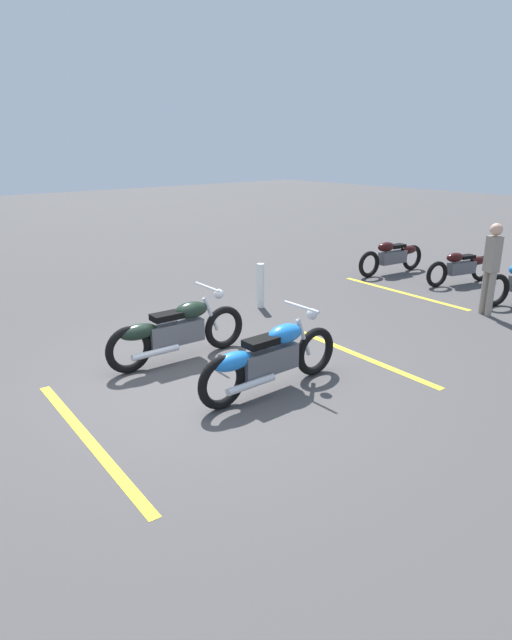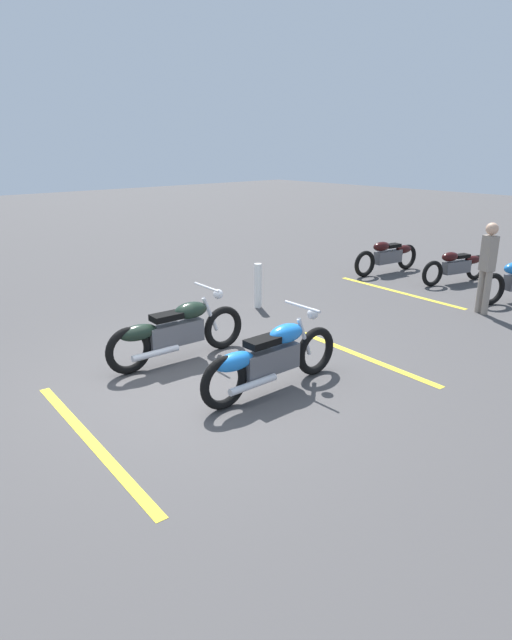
# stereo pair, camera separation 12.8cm
# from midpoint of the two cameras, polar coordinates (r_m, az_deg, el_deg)

# --- Properties ---
(ground_plane) EXTENTS (60.00, 60.00, 0.00)m
(ground_plane) POSITION_cam_midpoint_polar(r_m,az_deg,el_deg) (7.22, -6.52, -6.55)
(ground_plane) COLOR #474444
(motorcycle_bright_foreground) EXTENTS (2.23, 0.62, 1.04)m
(motorcycle_bright_foreground) POSITION_cam_midpoint_polar(r_m,az_deg,el_deg) (6.74, 0.94, -4.01)
(motorcycle_bright_foreground) COLOR black
(motorcycle_bright_foreground) RESTS_ON ground
(motorcycle_dark_foreground) EXTENTS (2.23, 0.62, 1.04)m
(motorcycle_dark_foreground) POSITION_cam_midpoint_polar(r_m,az_deg,el_deg) (7.77, -9.07, -1.16)
(motorcycle_dark_foreground) COLOR black
(motorcycle_dark_foreground) RESTS_ON ground
(motorcycle_row_left) EXTENTS (1.89, 0.57, 0.72)m
(motorcycle_row_left) POSITION_cam_midpoint_polar(r_m,az_deg,el_deg) (12.97, 20.29, 5.44)
(motorcycle_row_left) COLOR black
(motorcycle_row_left) RESTS_ON ground
(motorcycle_row_center) EXTENTS (2.08, 0.41, 0.79)m
(motorcycle_row_center) POSITION_cam_midpoint_polar(r_m,az_deg,el_deg) (13.52, 13.63, 6.69)
(motorcycle_row_center) COLOR black
(motorcycle_row_center) RESTS_ON ground
(bystander_near_row) EXTENTS (0.26, 0.29, 1.68)m
(bystander_near_row) POSITION_cam_midpoint_polar(r_m,az_deg,el_deg) (10.62, 23.03, 5.51)
(bystander_near_row) COLOR gray
(bystander_near_row) RESTS_ON ground
(bollard_post) EXTENTS (0.14, 0.14, 0.86)m
(bollard_post) POSITION_cam_midpoint_polar(r_m,az_deg,el_deg) (10.28, -0.15, 3.66)
(bollard_post) COLOR white
(bollard_post) RESTS_ON ground
(parking_stripe_near) EXTENTS (0.33, 3.20, 0.01)m
(parking_stripe_near) POSITION_cam_midpoint_polar(r_m,az_deg,el_deg) (6.13, -17.71, -12.13)
(parking_stripe_near) COLOR yellow
(parking_stripe_near) RESTS_ON ground
(parking_stripe_mid) EXTENTS (0.33, 3.20, 0.01)m
(parking_stripe_mid) POSITION_cam_midpoint_polar(r_m,az_deg,el_deg) (8.28, 9.62, -3.35)
(parking_stripe_mid) COLOR yellow
(parking_stripe_mid) RESTS_ON ground
(parking_stripe_far) EXTENTS (0.33, 3.20, 0.01)m
(parking_stripe_far) POSITION_cam_midpoint_polar(r_m,az_deg,el_deg) (11.84, 14.59, 2.90)
(parking_stripe_far) COLOR yellow
(parking_stripe_far) RESTS_ON ground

